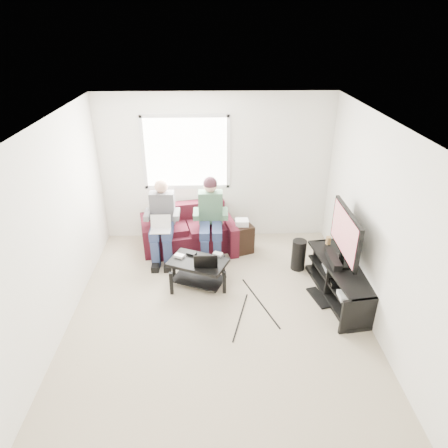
% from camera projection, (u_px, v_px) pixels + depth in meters
% --- Properties ---
extents(floor, '(4.50, 4.50, 0.00)m').
position_uv_depth(floor, '(218.00, 312.00, 5.52)').
color(floor, '#BBA691').
rests_on(floor, ground).
extents(ceiling, '(4.50, 4.50, 0.00)m').
position_uv_depth(ceiling, '(217.00, 124.00, 4.33)').
color(ceiling, white).
rests_on(ceiling, wall_back).
extents(wall_back, '(4.50, 0.00, 4.50)m').
position_uv_depth(wall_back, '(216.00, 169.00, 6.93)').
color(wall_back, white).
rests_on(wall_back, floor).
extents(wall_front, '(4.50, 0.00, 4.50)m').
position_uv_depth(wall_front, '(223.00, 374.00, 2.93)').
color(wall_front, white).
rests_on(wall_front, floor).
extents(wall_left, '(0.00, 4.50, 4.50)m').
position_uv_depth(wall_left, '(54.00, 232.00, 4.87)').
color(wall_left, white).
rests_on(wall_left, floor).
extents(wall_right, '(0.00, 4.50, 4.50)m').
position_uv_depth(wall_right, '(378.00, 227.00, 4.98)').
color(wall_right, white).
rests_on(wall_right, floor).
extents(window, '(1.48, 0.04, 1.28)m').
position_uv_depth(window, '(186.00, 153.00, 6.76)').
color(window, white).
rests_on(window, wall_back).
extents(sofa, '(1.75, 1.00, 0.75)m').
position_uv_depth(sofa, '(188.00, 232.00, 6.99)').
color(sofa, '#4B1224').
rests_on(sofa, floor).
extents(person_left, '(0.40, 0.70, 1.30)m').
position_uv_depth(person_left, '(162.00, 218.00, 6.56)').
color(person_left, navy).
rests_on(person_left, sofa).
extents(person_right, '(0.40, 0.71, 1.35)m').
position_uv_depth(person_right, '(211.00, 213.00, 6.57)').
color(person_right, navy).
rests_on(person_right, sofa).
extents(laptop_silver, '(0.38, 0.32, 0.24)m').
position_uv_depth(laptop_silver, '(160.00, 227.00, 6.34)').
color(laptop_silver, silver).
rests_on(laptop_silver, person_left).
extents(coffee_table, '(0.97, 0.80, 0.42)m').
position_uv_depth(coffee_table, '(198.00, 267.00, 5.97)').
color(coffee_table, black).
rests_on(coffee_table, floor).
extents(laptop_black, '(0.41, 0.37, 0.24)m').
position_uv_depth(laptop_black, '(206.00, 257.00, 5.80)').
color(laptop_black, black).
rests_on(laptop_black, coffee_table).
extents(controller_a, '(0.17, 0.14, 0.04)m').
position_uv_depth(controller_a, '(179.00, 256.00, 6.01)').
color(controller_a, silver).
rests_on(controller_a, coffee_table).
extents(controller_b, '(0.17, 0.14, 0.04)m').
position_uv_depth(controller_b, '(192.00, 254.00, 6.07)').
color(controller_b, black).
rests_on(controller_b, coffee_table).
extents(controller_c, '(0.17, 0.15, 0.04)m').
position_uv_depth(controller_c, '(218.00, 254.00, 6.05)').
color(controller_c, gray).
rests_on(controller_c, coffee_table).
extents(tv_stand, '(0.68, 1.61, 0.52)m').
position_uv_depth(tv_stand, '(340.00, 283.00, 5.75)').
color(tv_stand, black).
rests_on(tv_stand, floor).
extents(tv, '(0.12, 1.10, 0.81)m').
position_uv_depth(tv, '(345.00, 234.00, 5.50)').
color(tv, black).
rests_on(tv, tv_stand).
extents(soundbar, '(0.12, 0.50, 0.10)m').
position_uv_depth(soundbar, '(333.00, 259.00, 5.68)').
color(soundbar, black).
rests_on(soundbar, tv_stand).
extents(drink_cup, '(0.08, 0.08, 0.12)m').
position_uv_depth(drink_cup, '(328.00, 240.00, 6.15)').
color(drink_cup, '#AE824A').
rests_on(drink_cup, tv_stand).
extents(console_white, '(0.30, 0.22, 0.06)m').
position_uv_depth(console_white, '(350.00, 296.00, 5.36)').
color(console_white, silver).
rests_on(console_white, tv_stand).
extents(console_grey, '(0.34, 0.26, 0.08)m').
position_uv_depth(console_grey, '(335.00, 266.00, 5.98)').
color(console_grey, gray).
rests_on(console_grey, tv_stand).
extents(console_black, '(0.38, 0.30, 0.07)m').
position_uv_depth(console_black, '(342.00, 280.00, 5.67)').
color(console_black, black).
rests_on(console_black, tv_stand).
extents(subwoofer, '(0.22, 0.22, 0.51)m').
position_uv_depth(subwoofer, '(299.00, 255.00, 6.39)').
color(subwoofer, black).
rests_on(subwoofer, floor).
extents(keyboard_floor, '(0.28, 0.51, 0.03)m').
position_uv_depth(keyboard_floor, '(319.00, 298.00, 5.79)').
color(keyboard_floor, black).
rests_on(keyboard_floor, floor).
extents(end_table, '(0.34, 0.34, 0.60)m').
position_uv_depth(end_table, '(242.00, 237.00, 6.87)').
color(end_table, black).
rests_on(end_table, floor).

